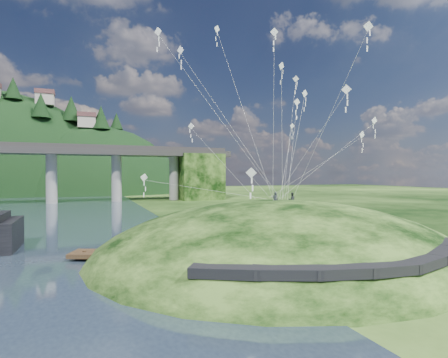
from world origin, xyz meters
name	(u,v)px	position (x,y,z in m)	size (l,w,h in m)	color
ground	(206,268)	(0.00, 0.00, 0.00)	(320.00, 320.00, 0.00)	black
grass_hill	(279,270)	(8.00, 2.00, -1.50)	(36.00, 32.00, 13.00)	black
footpath	(370,262)	(7.46, -9.74, 2.08)	(22.29, 5.84, 0.83)	black
bridge	(5,164)	(-26.46, 70.07, 9.70)	(160.00, 11.00, 15.00)	#2D2B2B
wooden_dock	(157,254)	(-3.07, 4.02, 0.48)	(14.83, 8.30, 1.08)	#392717
kite_flyers	(286,192)	(9.86, 3.77, 5.66)	(3.27, 1.63, 1.66)	#262933
kite_swarm	(264,95)	(7.94, 4.97, 15.51)	(20.77, 17.95, 18.44)	white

